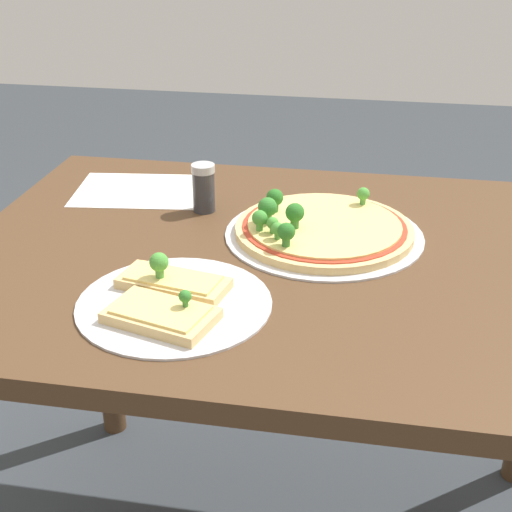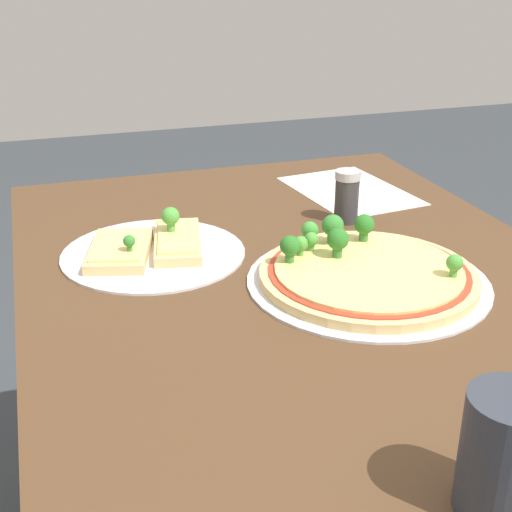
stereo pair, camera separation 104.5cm
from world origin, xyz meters
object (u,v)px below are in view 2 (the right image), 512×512
at_px(dining_table, 306,339).
at_px(pizza_tray_whole, 365,272).
at_px(condiment_shaker, 347,196).
at_px(pizza_tray_slice, 150,248).
at_px(drinking_cup, 506,455).

distance_m(dining_table, pizza_tray_whole, 0.14).
relative_size(pizza_tray_whole, condiment_shaker, 3.79).
relative_size(pizza_tray_slice, condiment_shaker, 3.12).
xyz_separation_m(pizza_tray_whole, condiment_shaker, (-0.23, 0.07, 0.03)).
distance_m(pizza_tray_whole, condiment_shaker, 0.25).
relative_size(dining_table, pizza_tray_slice, 3.99).
bearing_deg(dining_table, pizza_tray_whole, 65.37).
distance_m(pizza_tray_whole, pizza_tray_slice, 0.34).
distance_m(pizza_tray_slice, drinking_cup, 0.68).
distance_m(dining_table, drinking_cup, 0.51).
distance_m(drinking_cup, condiment_shaker, 0.70).
bearing_deg(pizza_tray_whole, dining_table, -114.63).
bearing_deg(drinking_cup, pizza_tray_whole, 168.60).
height_order(pizza_tray_whole, pizza_tray_slice, pizza_tray_whole).
bearing_deg(dining_table, drinking_cup, -1.74).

